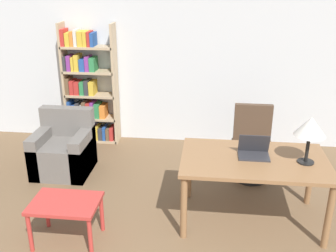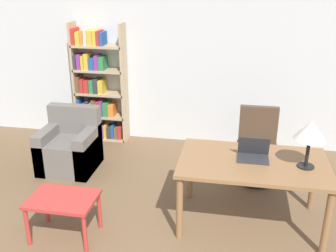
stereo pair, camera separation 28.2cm
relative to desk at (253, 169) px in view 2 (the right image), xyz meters
The scene contains 8 objects.
wall_back 2.43m from the desk, 111.52° to the left, with size 8.00×0.06×2.70m.
desk is the anchor object (origin of this frame).
laptop 0.16m from the desk, 95.32° to the left, with size 0.33×0.24×0.24m.
table_lamp 0.71m from the desk, ahead, with size 0.32×0.32×0.51m.
office_chair 1.07m from the desk, 85.32° to the left, with size 0.53×0.53×0.97m.
side_table_blue 2.01m from the desk, 162.50° to the right, with size 0.68×0.48×0.47m.
armchair 2.66m from the desk, 160.60° to the left, with size 0.74×0.71×0.86m.
bookshelf 3.15m from the desk, 141.10° to the left, with size 0.84×0.28×1.90m.
Camera 2 is at (0.65, -1.43, 2.63)m, focal length 42.00 mm.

